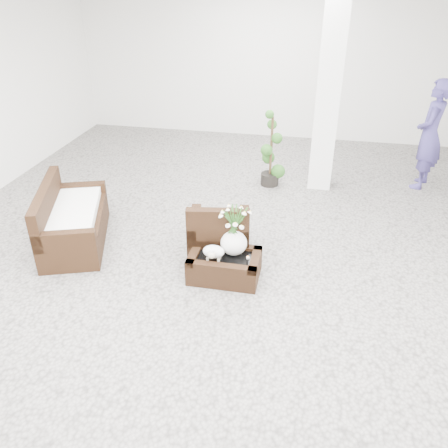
% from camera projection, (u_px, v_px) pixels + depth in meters
% --- Properties ---
extents(ground, '(11.00, 11.00, 0.00)m').
position_uv_depth(ground, '(225.00, 259.00, 6.45)').
color(ground, gray).
rests_on(ground, ground).
extents(column, '(0.40, 0.40, 3.50)m').
position_uv_depth(column, '(329.00, 90.00, 7.78)').
color(column, white).
rests_on(column, ground).
extents(coffee_table, '(0.90, 0.60, 0.31)m').
position_uv_depth(coffee_table, '(225.00, 267.00, 6.02)').
color(coffee_table, '#301C0E').
rests_on(coffee_table, ground).
extents(sheep_figurine, '(0.28, 0.23, 0.21)m').
position_uv_depth(sheep_figurine, '(214.00, 253.00, 5.83)').
color(sheep_figurine, white).
rests_on(sheep_figurine, coffee_table).
extents(planter_narcissus, '(0.44, 0.44, 0.80)m').
position_uv_depth(planter_narcissus, '(234.00, 226.00, 5.81)').
color(planter_narcissus, white).
rests_on(planter_narcissus, coffee_table).
extents(tealight, '(0.04, 0.04, 0.03)m').
position_uv_depth(tealight, '(248.00, 257.00, 5.90)').
color(tealight, white).
rests_on(tealight, coffee_table).
extents(armchair, '(0.93, 0.91, 0.87)m').
position_uv_depth(armchair, '(219.00, 227.00, 6.37)').
color(armchair, '#301C0E').
rests_on(armchair, ground).
extents(loveseat, '(1.31, 1.84, 0.89)m').
position_uv_depth(loveseat, '(73.00, 215.00, 6.65)').
color(loveseat, '#301C0E').
rests_on(loveseat, ground).
extents(topiary, '(0.37, 0.37, 1.38)m').
position_uv_depth(topiary, '(271.00, 149.00, 8.32)').
color(topiary, '#245019').
rests_on(topiary, ground).
extents(shopper, '(0.68, 0.83, 1.95)m').
position_uv_depth(shopper, '(430.00, 135.00, 8.14)').
color(shopper, navy).
rests_on(shopper, ground).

